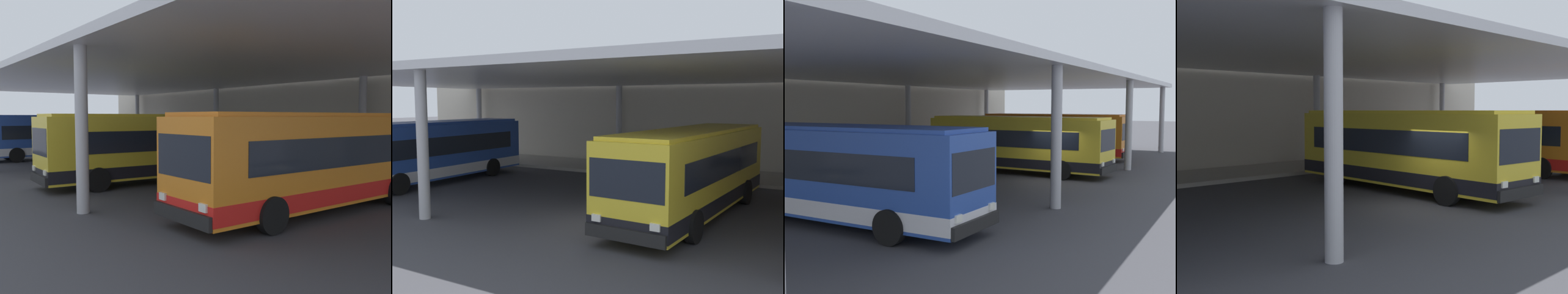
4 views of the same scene
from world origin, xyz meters
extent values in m
plane|color=#3D3D42|center=(0.00, 0.00, 0.00)|extent=(200.00, 200.00, 0.00)
cube|color=#A39E93|center=(0.00, 11.75, 0.09)|extent=(42.00, 4.50, 0.18)
cube|color=beige|center=(0.00, 15.00, 3.42)|extent=(48.00, 1.60, 6.84)
cube|color=silver|center=(0.00, 5.50, 5.40)|extent=(40.00, 17.00, 0.30)
cylinder|color=#B2B2B7|center=(-18.50, 13.50, 2.62)|extent=(0.40, 0.40, 5.25)
cylinder|color=#B2B2B7|center=(-6.17, 13.50, 2.62)|extent=(0.40, 0.40, 5.25)
cylinder|color=#B2B2B7|center=(6.17, -2.50, 2.62)|extent=(0.40, 0.40, 5.25)
cylinder|color=#B2B2B7|center=(6.17, 13.50, 2.62)|extent=(0.40, 0.40, 5.25)
cube|color=#284CA8|center=(-11.67, 3.00, 1.70)|extent=(2.64, 10.43, 2.70)
cube|color=silver|center=(-11.67, 3.00, 0.70)|extent=(2.66, 10.45, 0.50)
cube|color=black|center=(-11.67, 3.15, 2.00)|extent=(2.66, 8.56, 0.90)
cube|color=#2A50B0|center=(-11.67, 3.00, 3.11)|extent=(2.43, 10.01, 0.12)
cylinder|color=black|center=(-12.94, -0.21, 0.50)|extent=(0.29, 1.00, 1.00)
cylinder|color=black|center=(-10.49, -0.24, 0.50)|extent=(0.29, 1.00, 1.00)
cylinder|color=black|center=(-12.86, 5.87, 0.50)|extent=(0.29, 1.00, 1.00)
cylinder|color=black|center=(-10.41, 5.84, 0.50)|extent=(0.29, 1.00, 1.00)
cube|color=yellow|center=(1.99, 2.74, 1.70)|extent=(3.15, 10.54, 2.70)
cube|color=black|center=(1.99, 2.74, 0.70)|extent=(3.17, 10.56, 0.50)
cube|color=black|center=(2.00, 2.89, 2.00)|extent=(3.07, 8.67, 0.90)
cube|color=black|center=(1.66, -2.40, 2.05)|extent=(2.30, 0.26, 1.10)
cube|color=black|center=(1.66, -2.49, 0.55)|extent=(2.46, 0.31, 0.36)
cube|color=yellow|center=(1.99, 2.74, 3.11)|extent=(2.92, 10.11, 0.12)
cube|color=yellow|center=(1.66, -2.37, 2.87)|extent=(1.75, 0.23, 0.28)
cube|color=white|center=(0.76, -2.42, 0.90)|extent=(0.28, 0.10, 0.20)
cube|color=white|center=(2.55, -2.53, 0.90)|extent=(0.28, 0.10, 0.20)
cylinder|color=black|center=(0.56, -0.40, 0.50)|extent=(0.34, 1.02, 1.00)
cylinder|color=black|center=(3.01, -0.55, 0.50)|extent=(0.34, 1.02, 1.00)
cylinder|color=black|center=(0.94, 5.68, 0.50)|extent=(0.34, 1.02, 1.00)
cylinder|color=black|center=(3.39, 5.52, 0.50)|extent=(0.34, 1.02, 1.00)
cube|color=orange|center=(10.31, 3.69, 1.70)|extent=(2.72, 10.45, 2.70)
cube|color=red|center=(10.31, 3.69, 0.70)|extent=(2.74, 10.47, 0.50)
cube|color=black|center=(10.31, 3.84, 2.00)|extent=(2.72, 8.58, 0.90)
cube|color=black|center=(10.20, -1.46, 2.05)|extent=(2.30, 0.17, 1.10)
cube|color=black|center=(10.20, -1.55, 0.55)|extent=(2.45, 0.21, 0.36)
cube|color=orange|center=(10.31, 3.69, 3.11)|extent=(2.51, 10.03, 0.12)
cube|color=yellow|center=(10.20, -1.43, 2.87)|extent=(1.75, 0.16, 0.28)
cube|color=white|center=(9.30, -1.52, 0.90)|extent=(0.28, 0.09, 0.20)
cube|color=white|center=(11.10, -1.56, 0.90)|extent=(0.28, 0.09, 0.20)
cylinder|color=black|center=(9.02, 0.49, 0.50)|extent=(0.30, 1.01, 1.00)
cylinder|color=black|center=(11.47, 0.44, 0.50)|extent=(0.30, 1.01, 1.00)
cylinder|color=black|center=(9.15, 6.57, 0.50)|extent=(0.30, 1.01, 1.00)
cube|color=#4C515B|center=(6.63, 11.75, 0.63)|extent=(1.80, 0.44, 0.08)
cube|color=#4C515B|center=(6.63, 11.95, 0.88)|extent=(1.80, 0.06, 0.44)
cube|color=#2D2D33|center=(5.93, 11.75, 0.41)|extent=(0.10, 0.36, 0.45)
cube|color=#2D2D33|center=(7.33, 11.75, 0.41)|extent=(0.10, 0.36, 0.45)
cylinder|color=#33383D|center=(4.52, 11.85, 0.63)|extent=(0.48, 0.48, 0.90)
cylinder|color=black|center=(4.52, 11.85, 1.12)|extent=(0.52, 0.52, 0.08)
camera|label=1|loc=(18.67, -7.61, 3.05)|focal=38.24mm
camera|label=2|loc=(6.60, -13.22, 4.12)|focal=40.97mm
camera|label=3|loc=(-23.28, -8.68, 3.81)|focal=45.22mm
camera|label=4|loc=(-12.91, -10.41, 3.17)|focal=46.30mm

